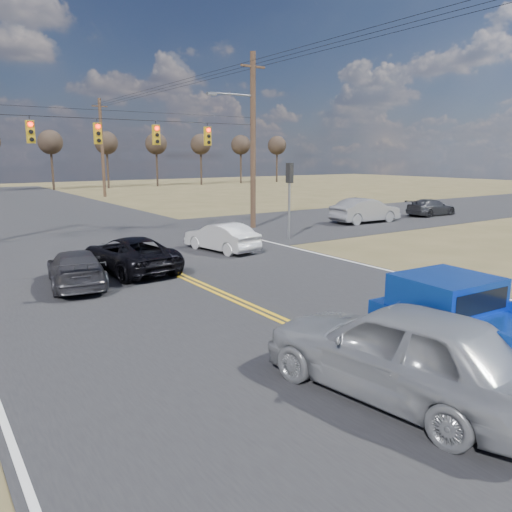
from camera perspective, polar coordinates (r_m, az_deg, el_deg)
ground at (r=10.93m, az=13.71°, el=-11.87°), size 160.00×160.00×0.00m
road_main at (r=18.76m, az=-9.52°, el=-1.88°), size 14.00×120.00×0.02m
road_cross at (r=26.11m, az=-16.95°, el=1.52°), size 120.00×12.00×0.02m
signal_gantry at (r=25.72m, az=-16.38°, el=12.75°), size 19.60×4.83×10.00m
utility_poles at (r=24.82m, az=-16.95°, el=13.16°), size 19.60×58.32×10.00m
treeline at (r=34.46m, az=-22.15°, el=12.99°), size 87.00×117.80×7.40m
pickup_truck at (r=10.11m, az=25.94°, el=-8.94°), size 2.29×5.27×1.94m
silver_suv at (r=9.31m, az=16.17°, el=-10.31°), size 2.86×5.45×1.77m
black_suv at (r=19.11m, az=-14.21°, el=0.19°), size 2.55×4.90×1.32m
white_car_queue at (r=22.59m, az=-3.98°, el=2.16°), size 2.00×4.07×1.29m
dgrey_car_queue at (r=17.51m, az=-19.88°, el=-1.34°), size 2.37×4.37×1.20m
cross_car_east_near at (r=32.94m, az=12.40°, el=5.09°), size 1.86×4.86×1.58m
cross_car_east_far at (r=38.13m, az=19.37°, el=5.26°), size 1.73×4.17×1.21m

